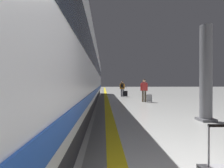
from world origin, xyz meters
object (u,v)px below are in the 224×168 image
at_px(platform_pillar, 206,75).
at_px(high_speed_train, 57,56).
at_px(passenger_near, 144,89).
at_px(passenger_mid, 122,87).
at_px(suitcase_near, 149,98).
at_px(suitcase_mid, 126,93).

bearing_deg(platform_pillar, high_speed_train, 174.32).
height_order(passenger_near, passenger_mid, passenger_near).
height_order(passenger_mid, platform_pillar, platform_pillar).
distance_m(suitcase_near, platform_pillar, 6.23).
xyz_separation_m(suitcase_mid, platform_pillar, (1.59, -11.06, 1.39)).
distance_m(passenger_near, passenger_mid, 5.07).
distance_m(high_speed_train, suitcase_near, 7.87).
xyz_separation_m(suitcase_near, suitcase_mid, (-1.10, 5.01, 0.02)).
bearing_deg(suitcase_mid, platform_pillar, -81.82).
relative_size(passenger_near, platform_pillar, 0.48).
xyz_separation_m(high_speed_train, suitcase_mid, (4.11, 10.49, -2.17)).
bearing_deg(passenger_mid, high_speed_train, -109.48).
relative_size(high_speed_train, platform_pillar, 9.64).
distance_m(passenger_mid, platform_pillar, 11.45).
bearing_deg(high_speed_train, platform_pillar, -5.68).
distance_m(suitcase_mid, platform_pillar, 11.26).
distance_m(passenger_near, platform_pillar, 6.42).
height_order(high_speed_train, suitcase_near, high_speed_train).
distance_m(passenger_near, suitcase_mid, 4.85).
bearing_deg(suitcase_mid, passenger_mid, 147.11).
xyz_separation_m(high_speed_train, suitcase_near, (5.21, 5.48, -2.19)).
relative_size(high_speed_train, passenger_mid, 21.05).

